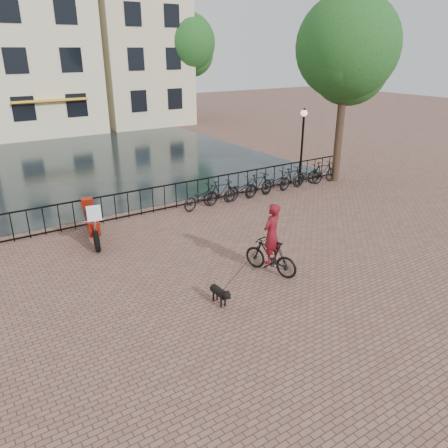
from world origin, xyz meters
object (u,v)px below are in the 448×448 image
lamp_post (303,134)px  dog (219,294)px  motorcycle (91,219)px  cyclist (271,243)px

lamp_post → dog: bearing=-142.9°
lamp_post → motorcycle: size_ratio=1.51×
cyclist → motorcycle: 6.01m
cyclist → motorcycle: cyclist is taller
dog → motorcycle: bearing=103.2°
dog → motorcycle: (-1.42, 5.45, 0.53)m
dog → cyclist: bearing=14.0°
lamp_post → motorcycle: bearing=-174.1°
lamp_post → dog: lamp_post is taller
dog → motorcycle: 5.66m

